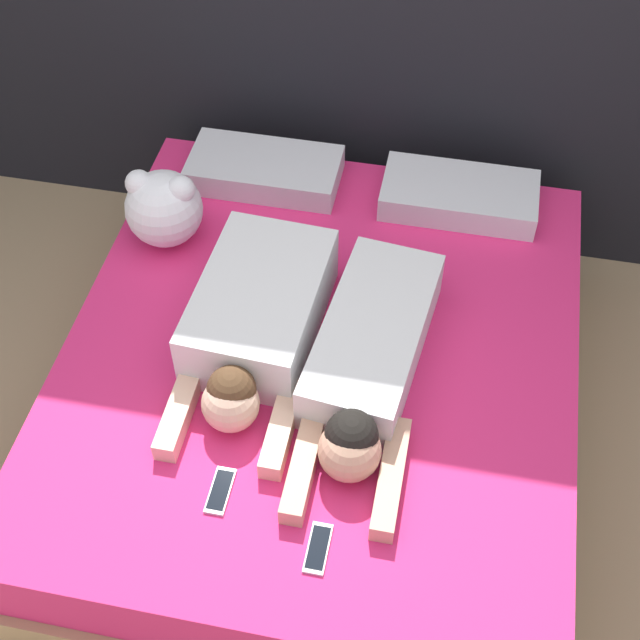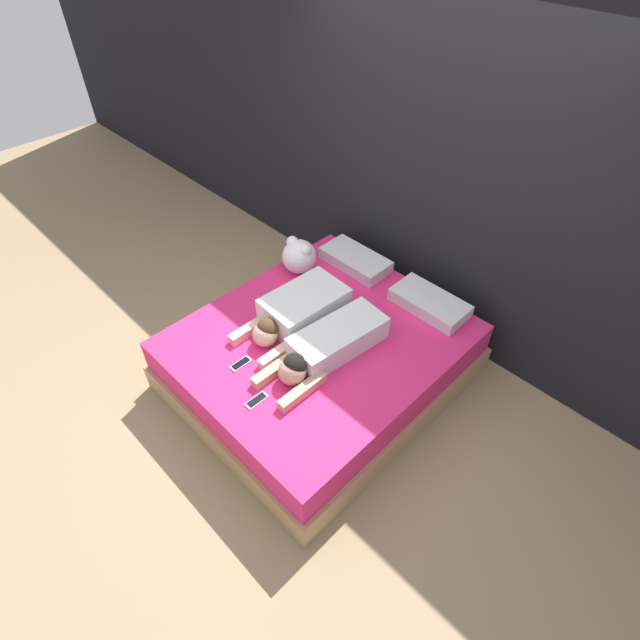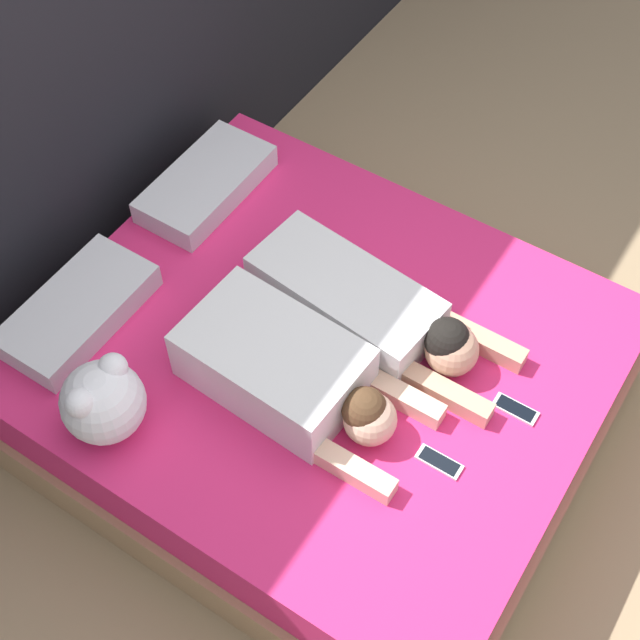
# 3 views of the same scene
# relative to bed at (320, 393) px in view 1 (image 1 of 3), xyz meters

# --- Properties ---
(ground_plane) EXTENTS (12.00, 12.00, 0.00)m
(ground_plane) POSITION_rel_bed_xyz_m (0.00, 0.00, -0.24)
(ground_plane) COLOR #9E8460
(bed) EXTENTS (1.77, 2.03, 0.49)m
(bed) POSITION_rel_bed_xyz_m (0.00, 0.00, 0.00)
(bed) COLOR tan
(bed) RESTS_ON ground_plane
(pillow_head_left) EXTENTS (0.59, 0.30, 0.10)m
(pillow_head_left) POSITION_rel_bed_xyz_m (-0.38, 0.80, 0.30)
(pillow_head_left) COLOR silver
(pillow_head_left) RESTS_ON bed
(pillow_head_right) EXTENTS (0.59, 0.30, 0.10)m
(pillow_head_right) POSITION_rel_bed_xyz_m (0.38, 0.80, 0.30)
(pillow_head_right) COLOR silver
(pillow_head_right) RESTS_ON bed
(person_left) EXTENTS (0.42, 0.89, 0.22)m
(person_left) POSITION_rel_bed_xyz_m (-0.21, -0.02, 0.36)
(person_left) COLOR silver
(person_left) RESTS_ON bed
(person_right) EXTENTS (0.38, 1.03, 0.22)m
(person_right) POSITION_rel_bed_xyz_m (0.18, -0.11, 0.34)
(person_right) COLOR silver
(person_right) RESTS_ON bed
(cell_phone_left) EXTENTS (0.06, 0.16, 0.01)m
(cell_phone_left) POSITION_rel_bed_xyz_m (-0.18, -0.59, 0.25)
(cell_phone_left) COLOR silver
(cell_phone_left) RESTS_ON bed
(cell_phone_right) EXTENTS (0.06, 0.16, 0.01)m
(cell_phone_right) POSITION_rel_bed_xyz_m (0.14, -0.71, 0.25)
(cell_phone_right) COLOR silver
(cell_phone_right) RESTS_ON bed
(plush_toy) EXTENTS (0.28, 0.28, 0.30)m
(plush_toy) POSITION_rel_bed_xyz_m (-0.66, 0.42, 0.40)
(plush_toy) COLOR white
(plush_toy) RESTS_ON bed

